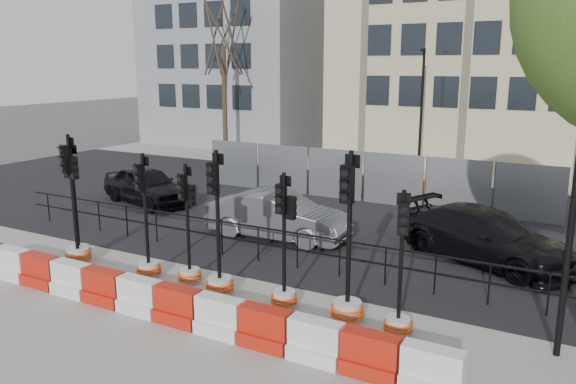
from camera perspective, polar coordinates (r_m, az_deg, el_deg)
The scene contains 22 objects.
ground at distance 14.52m, azimuth -5.53°, elevation -8.47°, with size 120.00×120.00×0.00m, color #51514C.
sidewalk_near at distance 12.36m, azimuth -13.52°, elevation -12.68°, with size 40.00×6.00×0.02m, color gray.
road at distance 20.39m, azimuth 5.54°, elevation -2.15°, with size 40.00×14.00×0.03m, color black.
sidewalk_far at distance 28.70m, azimuth 12.64°, elevation 1.96°, with size 40.00×4.00×0.02m, color gray.
building_grey at distance 39.63m, azimuth -4.73°, elevation 15.28°, with size 11.00×9.06×14.00m.
kerb_railing at distance 15.24m, azimuth -3.05°, elevation -4.65°, with size 18.00×0.04×1.00m.
heras_fencing at distance 22.78m, azimuth 8.32°, elevation 1.08°, with size 14.33×1.72×2.00m.
lamp_post_far at distance 27.18m, azimuth 13.38°, elevation 8.17°, with size 0.12×0.56×6.00m.
lamp_post_near at distance 10.83m, azimuth 27.21°, elevation 0.57°, with size 0.12×0.56×6.00m.
tree_bare_far at distance 32.57m, azimuth -6.62°, elevation 15.18°, with size 2.00×2.00×9.00m.
barrier_row at distance 12.35m, azimuth -12.98°, elevation -10.87°, with size 12.55×0.50×0.80m.
traffic_signal_a at distance 16.42m, azimuth -20.59°, elevation -4.24°, with size 0.64×0.64×3.26m.
traffic_signal_b at distance 16.07m, azimuth -20.74°, elevation -4.00°, with size 0.69×0.69×3.51m.
traffic_signal_c at distance 14.58m, azimuth -14.09°, elevation -5.98°, with size 0.62×0.62×3.17m.
traffic_signal_d at distance 13.97m, azimuth -10.04°, elevation -6.38°, with size 0.59×0.59×2.98m.
traffic_signal_e at distance 13.20m, azimuth -7.05°, elevation -7.46°, with size 0.67×0.67×3.42m.
traffic_signal_f at distance 12.44m, azimuth -0.39°, elevation -8.56°, with size 0.60×0.60×3.04m.
traffic_signal_g at distance 11.85m, azimuth 6.05°, elevation -9.63°, with size 0.71×0.71×3.61m.
traffic_signal_h at distance 11.48m, azimuth 11.20°, elevation -11.30°, with size 0.58×0.58×2.96m.
car_a at distance 22.24m, azimuth -14.15°, elevation 0.65°, with size 4.55×2.79×1.45m, color black.
car_b at distance 17.23m, azimuth -1.02°, elevation -2.42°, with size 4.49×1.71×1.46m, color #525257.
car_c at distance 16.14m, azimuth 19.41°, elevation -4.26°, with size 5.36×3.92×1.44m, color black.
Camera 1 is at (7.66, -11.16, 5.25)m, focal length 35.00 mm.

